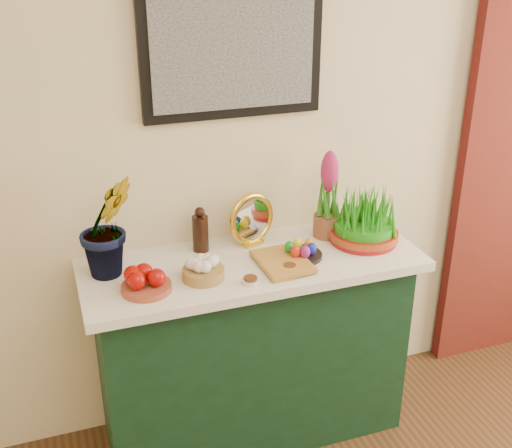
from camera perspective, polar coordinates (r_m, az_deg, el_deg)
The scene contains 13 objects.
sideboard at distance 2.89m, azimuth -0.33°, elevation -11.33°, with size 1.30×0.45×0.85m, color #12331F.
tablecloth at distance 2.65m, azimuth -0.36°, elevation -3.51°, with size 1.40×0.55×0.04m, color white.
hyacinth_green at distance 2.48m, azimuth -13.19°, elevation 1.19°, with size 0.27×0.23×0.54m, color #2E7D1C.
apple_bowl at distance 2.43m, azimuth -9.75°, elevation -5.05°, with size 0.22×0.22×0.10m.
garlic_basket at distance 2.49m, azimuth -4.71°, elevation -4.09°, with size 0.20×0.20×0.09m.
vinegar_cruet at distance 2.69m, azimuth -4.96°, elevation -0.67°, with size 0.07×0.07×0.20m.
mirror at distance 2.73m, azimuth -0.38°, elevation 0.39°, with size 0.23×0.13×0.23m.
book at distance 2.55m, azimuth 0.39°, elevation -3.71°, with size 0.18×0.26×0.04m, color #B98030.
spice_dish_left at distance 2.46m, azimuth -0.49°, elevation -5.04°, with size 0.06×0.06×0.03m.
spice_dish_right at distance 2.55m, azimuth 3.00°, elevation -3.91°, with size 0.06×0.06×0.03m.
egg_plate at distance 2.65m, azimuth 4.03°, elevation -2.45°, with size 0.21×0.21×0.07m.
hyacinth_pink at distance 2.79m, azimuth 6.43°, elevation 2.25°, with size 0.12×0.12×0.39m.
wheatgrass_sabzeh at distance 2.78m, azimuth 9.64°, elevation 0.45°, with size 0.30×0.30×0.24m.
Camera 1 is at (-1.08, -0.21, 2.12)m, focal length 45.00 mm.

